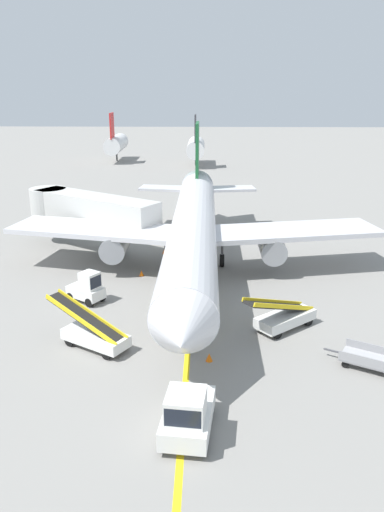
% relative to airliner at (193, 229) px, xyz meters
% --- Properties ---
extents(ground_plane, '(300.00, 300.00, 0.00)m').
position_rel_airliner_xyz_m(ground_plane, '(-0.37, -12.26, -3.42)').
color(ground_plane, gray).
extents(taxi_line_yellow, '(0.62, 80.00, 0.01)m').
position_rel_airliner_xyz_m(taxi_line_yellow, '(-0.00, -7.26, -3.41)').
color(taxi_line_yellow, yellow).
rests_on(taxi_line_yellow, ground).
extents(airliner, '(28.61, 35.21, 10.10)m').
position_rel_airliner_xyz_m(airliner, '(0.00, 0.00, 0.00)').
color(airliner, silver).
rests_on(airliner, ground).
extents(jet_bridge, '(12.16, 9.00, 4.85)m').
position_rel_airliner_xyz_m(jet_bridge, '(-9.38, 5.46, 0.12)').
color(jet_bridge, beige).
rests_on(jet_bridge, ground).
extents(pushback_tug, '(2.29, 3.79, 2.20)m').
position_rel_airliner_xyz_m(pushback_tug, '(0.23, -18.90, -2.42)').
color(pushback_tug, silver).
rests_on(pushback_tug, ground).
extents(baggage_tug_near_wing, '(2.72, 2.38, 2.10)m').
position_rel_airliner_xyz_m(baggage_tug_near_wing, '(-6.78, -5.68, -2.49)').
color(baggage_tug_near_wing, silver).
rests_on(baggage_tug_near_wing, ground).
extents(belt_loader_forward_hold, '(4.94, 3.64, 2.59)m').
position_rel_airliner_xyz_m(belt_loader_forward_hold, '(-5.09, -11.71, -2.64)').
color(belt_loader_forward_hold, silver).
rests_on(belt_loader_forward_hold, ground).
extents(belt_loader_aft_hold, '(4.65, 4.15, 2.59)m').
position_rel_airliner_xyz_m(belt_loader_aft_hold, '(5.50, -9.22, -2.64)').
color(belt_loader_aft_hold, silver).
rests_on(belt_loader_aft_hold, ground).
extents(baggage_cart_loaded, '(3.68, 2.71, 0.94)m').
position_rel_airliner_xyz_m(baggage_cart_loaded, '(9.19, -13.48, -2.95)').
color(baggage_cart_loaded, '#A5A5A8').
rests_on(baggage_cart_loaded, ground).
extents(ground_crew_marshaller, '(0.36, 0.24, 1.70)m').
position_rel_airliner_xyz_m(ground_crew_marshaller, '(0.25, -7.19, -2.51)').
color(ground_crew_marshaller, '#26262D').
rests_on(ground_crew_marshaller, ground).
extents(safety_cone_nose_left, '(0.36, 0.36, 0.44)m').
position_rel_airliner_xyz_m(safety_cone_nose_left, '(-3.84, -0.87, -3.20)').
color(safety_cone_nose_left, orange).
rests_on(safety_cone_nose_left, ground).
extents(safety_cone_nose_right, '(0.36, 0.36, 0.44)m').
position_rel_airliner_xyz_m(safety_cone_nose_right, '(-2.54, 4.38, -3.20)').
color(safety_cone_nose_right, orange).
rests_on(safety_cone_nose_right, ground).
extents(safety_cone_wingtip_left, '(0.36, 0.36, 0.44)m').
position_rel_airliner_xyz_m(safety_cone_wingtip_left, '(1.14, -13.05, -3.20)').
color(safety_cone_wingtip_left, orange).
rests_on(safety_cone_wingtip_left, ground).
extents(distant_aircraft_far_left, '(3.00, 10.10, 8.80)m').
position_rel_airliner_xyz_m(distant_aircraft_far_left, '(-15.57, 58.22, -0.20)').
color(distant_aircraft_far_left, silver).
rests_on(distant_aircraft_far_left, ground).
extents(distant_aircraft_mid_left, '(3.00, 10.10, 8.80)m').
position_rel_airliner_xyz_m(distant_aircraft_mid_left, '(-0.89, 53.40, -0.20)').
color(distant_aircraft_mid_left, silver).
rests_on(distant_aircraft_mid_left, ground).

